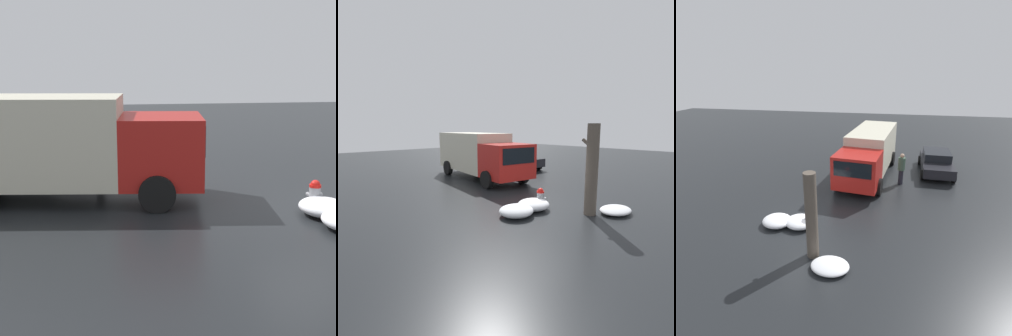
{
  "view_description": "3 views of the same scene",
  "coord_description": "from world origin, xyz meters",
  "views": [
    {
      "loc": [
        5.08,
        10.24,
        3.5
      ],
      "look_at": [
        3.44,
        -0.99,
        0.94
      ],
      "focal_mm": 50.0,
      "sensor_mm": 36.0,
      "label": 1
    },
    {
      "loc": [
        -6.27,
        7.41,
        2.99
      ],
      "look_at": [
        2.45,
        -0.46,
        1.19
      ],
      "focal_mm": 28.0,
      "sensor_mm": 36.0,
      "label": 2
    },
    {
      "loc": [
        -8.92,
        -3.14,
        6.17
      ],
      "look_at": [
        3.56,
        -0.77,
        1.34
      ],
      "focal_mm": 28.0,
      "sensor_mm": 36.0,
      "label": 3
    }
  ],
  "objects": [
    {
      "name": "snow_pile_by_tree",
      "position": [
        -0.03,
        0.42,
        0.2
      ],
      "size": [
        1.12,
        1.22,
        0.41
      ],
      "color": "white",
      "rests_on": "ground_plane"
    },
    {
      "name": "delivery_truck",
      "position": [
        6.31,
        -1.84,
        1.48
      ],
      "size": [
        7.53,
        3.22,
        2.68
      ],
      "rotation": [
        0.0,
        0.0,
        1.45
      ],
      "color": "red",
      "rests_on": "ground_plane"
    },
    {
      "name": "snow_pile_curbside",
      "position": [
        -0.13,
        1.39,
        0.2
      ],
      "size": [
        1.12,
        1.22,
        0.39
      ],
      "color": "white",
      "rests_on": "ground_plane"
    },
    {
      "name": "snow_pile_by_hydrant",
      "position": [
        -2.26,
        -1.41,
        0.13
      ],
      "size": [
        0.98,
        1.29,
        0.26
      ],
      "color": "white",
      "rests_on": "ground_plane"
    },
    {
      "name": "ground_plane",
      "position": [
        0.0,
        0.0,
        0.0
      ],
      "size": [
        60.0,
        60.0,
        0.0
      ],
      "primitive_type": "plane",
      "color": "black"
    },
    {
      "name": "pedestrian",
      "position": [
        5.12,
        -3.75,
        0.99
      ],
      "size": [
        0.39,
        0.39,
        1.81
      ],
      "rotation": [
        0.0,
        0.0,
        2.56
      ],
      "color": "#23232D",
      "rests_on": "ground_plane"
    },
    {
      "name": "fire_hydrant",
      "position": [
        -0.0,
        -0.0,
        0.38
      ],
      "size": [
        0.38,
        0.46,
        0.75
      ],
      "rotation": [
        0.0,
        0.0,
        3.58
      ],
      "color": "gray",
      "rests_on": "ground_plane"
    },
    {
      "name": "parked_car",
      "position": [
        7.4,
        -5.94,
        0.7
      ],
      "size": [
        4.03,
        2.06,
        1.36
      ],
      "rotation": [
        0.0,
        0.0,
        1.55
      ],
      "color": "black",
      "rests_on": "ground_plane"
    },
    {
      "name": "tree_trunk",
      "position": [
        -1.69,
        -0.67,
        1.58
      ],
      "size": [
        0.63,
        0.42,
        3.14
      ],
      "color": "brown",
      "rests_on": "ground_plane"
    }
  ]
}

